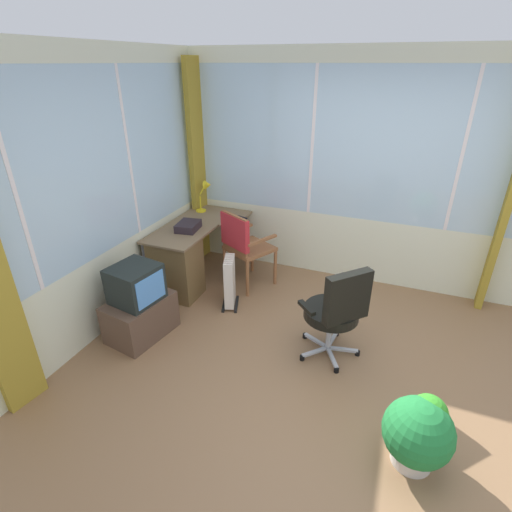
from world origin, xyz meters
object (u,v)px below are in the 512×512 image
at_px(office_chair, 337,308).
at_px(wooden_armchair, 241,241).
at_px(desk, 178,262).
at_px(space_heater, 230,281).
at_px(desk_lamp, 206,191).
at_px(tv_remote, 242,218).
at_px(tv_on_stand, 139,306).
at_px(potted_plant, 419,431).
at_px(paper_tray, 188,226).

bearing_deg(office_chair, wooden_armchair, 56.18).
xyz_separation_m(desk, space_heater, (-0.03, -0.67, -0.09)).
distance_m(wooden_armchair, space_heater, 0.52).
relative_size(desk_lamp, tv_remote, 2.65).
distance_m(desk_lamp, space_heater, 1.38).
distance_m(tv_on_stand, potted_plant, 2.64).
height_order(desk_lamp, potted_plant, desk_lamp).
xyz_separation_m(paper_tray, potted_plant, (-1.55, -2.63, -0.48)).
bearing_deg(potted_plant, office_chair, 40.77).
bearing_deg(wooden_armchair, tv_on_stand, 155.63).
distance_m(tv_remote, wooden_armchair, 0.44).
height_order(space_heater, potted_plant, space_heater).
relative_size(tv_remote, office_chair, 0.16).
xyz_separation_m(tv_remote, potted_plant, (-2.11, -2.20, -0.45)).
height_order(desk_lamp, space_heater, desk_lamp).
height_order(wooden_armchair, tv_on_stand, wooden_armchair).
relative_size(desk_lamp, wooden_armchair, 0.42).
bearing_deg(office_chair, potted_plant, -139.23).
relative_size(office_chair, tv_on_stand, 1.23).
relative_size(tv_remote, paper_tray, 0.50).
height_order(tv_remote, potted_plant, tv_remote).
height_order(tv_remote, tv_on_stand, tv_on_stand).
xyz_separation_m(desk_lamp, potted_plant, (-2.23, -2.75, -0.70)).
relative_size(paper_tray, potted_plant, 0.57).
xyz_separation_m(desk, potted_plant, (-1.34, -2.67, -0.11)).
distance_m(desk, office_chair, 2.00).
height_order(paper_tray, space_heater, paper_tray).
bearing_deg(potted_plant, desk_lamp, 50.89).
distance_m(desk_lamp, tv_on_stand, 1.87).
xyz_separation_m(desk, tv_on_stand, (-0.85, -0.08, -0.05)).
bearing_deg(desk_lamp, tv_on_stand, -174.96).
distance_m(paper_tray, potted_plant, 3.09).
height_order(tv_remote, paper_tray, paper_tray).
xyz_separation_m(paper_tray, space_heater, (-0.24, -0.63, -0.47)).
height_order(desk, paper_tray, paper_tray).
relative_size(tv_remote, potted_plant, 0.29).
bearing_deg(desk_lamp, desk, -175.05).
distance_m(tv_remote, tv_on_stand, 1.72).
distance_m(paper_tray, space_heater, 0.83).
bearing_deg(tv_on_stand, wooden_armchair, -24.37).
distance_m(space_heater, potted_plant, 2.39).
bearing_deg(tv_remote, office_chair, -114.29).
relative_size(paper_tray, office_chair, 0.32).
height_order(paper_tray, wooden_armchair, wooden_armchair).
height_order(tv_remote, wooden_armchair, wooden_armchair).
height_order(tv_on_stand, space_heater, tv_on_stand).
distance_m(desk_lamp, wooden_armchair, 0.96).
bearing_deg(space_heater, tv_remote, 14.02).
bearing_deg(desk_lamp, wooden_armchair, -125.58).
xyz_separation_m(wooden_armchair, office_chair, (-0.87, -1.30, -0.07)).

